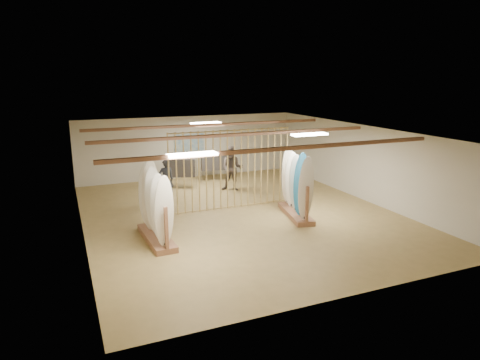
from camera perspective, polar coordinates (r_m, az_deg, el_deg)
name	(u,v)px	position (r m, az deg, el deg)	size (l,w,h in m)	color
floor	(240,214)	(14.52, 0.00, -4.60)	(12.00, 12.00, 0.00)	#A78A50
ceiling	(240,132)	(13.90, 0.00, 6.42)	(12.00, 12.00, 0.00)	gray
wall_back	(189,147)	(19.71, -6.81, 4.39)	(12.00, 12.00, 0.00)	beige
wall_front	(353,234)	(9.14, 14.88, -7.03)	(12.00, 12.00, 0.00)	beige
wall_left	(80,189)	(13.10, -20.61, -1.17)	(12.00, 12.00, 0.00)	beige
wall_right	(363,163)	(16.69, 16.04, 2.25)	(12.00, 12.00, 0.00)	beige
ceiling_slats	(240,134)	(13.91, 0.00, 6.09)	(9.50, 6.12, 0.10)	#956244
light_panels	(240,134)	(13.90, 0.00, 6.18)	(1.20, 0.35, 0.06)	white
bamboo_partition	(231,169)	(14.87, -1.20, 1.42)	(4.45, 0.05, 2.78)	tan
poster	(189,143)	(19.66, -6.81, 4.96)	(1.40, 0.03, 0.90)	#2D66A0
rack_left	(156,216)	(12.29, -11.20, -4.69)	(0.70, 2.31, 2.17)	#956244
rack_right	(296,195)	(14.30, 7.50, -1.95)	(1.05, 2.33, 2.15)	#956244
clothing_rack_a	(181,168)	(17.83, -7.88, 1.63)	(1.19, 0.68, 1.33)	silver
clothing_rack_b	(214,162)	(18.97, -3.49, 2.46)	(1.24, 0.45, 1.33)	silver
shopper_a	(166,177)	(16.20, -9.83, 0.39)	(0.65, 0.44, 1.77)	#25262C
shopper_b	(232,166)	(17.27, -1.05, 1.93)	(1.00, 0.78, 2.07)	#3F3530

